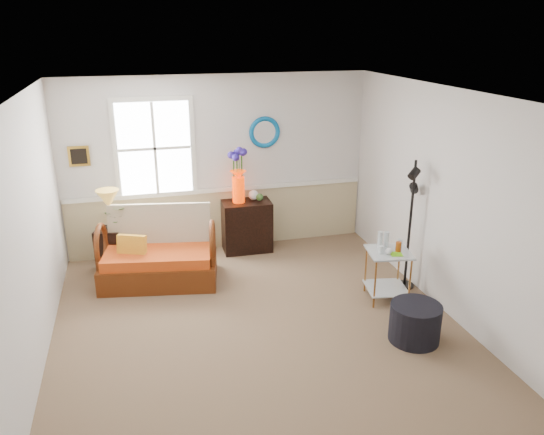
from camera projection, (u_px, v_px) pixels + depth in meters
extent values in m
cube|color=#7C6048|center=(259.00, 329.00, 5.98)|extent=(4.50, 5.00, 0.01)
cube|color=white|center=(257.00, 95.00, 5.10)|extent=(4.50, 5.00, 0.01)
cube|color=silver|center=(218.00, 165.00, 7.81)|extent=(4.50, 0.01, 2.60)
cube|color=silver|center=(353.00, 358.00, 3.27)|extent=(4.50, 0.01, 2.60)
cube|color=silver|center=(26.00, 243.00, 4.99)|extent=(0.01, 5.00, 2.60)
cube|color=silver|center=(448.00, 204.00, 6.09)|extent=(0.01, 5.00, 2.60)
cube|color=tan|center=(220.00, 219.00, 8.08)|extent=(4.46, 0.02, 0.90)
cube|color=silver|center=(220.00, 190.00, 7.91)|extent=(4.46, 0.04, 0.06)
cube|color=#BA8C2E|center=(79.00, 156.00, 7.24)|extent=(0.28, 0.03, 0.28)
torus|color=#00639B|center=(264.00, 132.00, 7.81)|extent=(0.47, 0.07, 0.47)
imported|color=#365F27|center=(118.00, 220.00, 7.18)|extent=(0.37, 0.40, 0.27)
cylinder|color=black|center=(415.00, 323.00, 5.72)|extent=(0.57, 0.57, 0.42)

